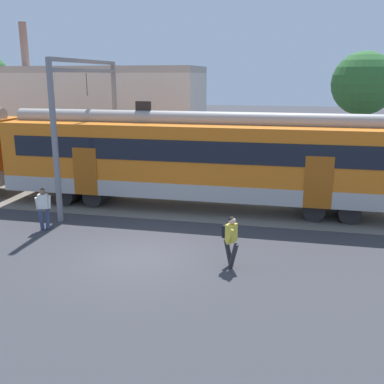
# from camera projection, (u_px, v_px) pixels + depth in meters

# --- Properties ---
(ground_plane) EXTENTS (160.00, 160.00, 0.00)m
(ground_plane) POSITION_uv_depth(u_px,v_px,m) (138.00, 258.00, 14.81)
(ground_plane) COLOR #38383D
(commuter_train) EXTENTS (38.05, 3.07, 4.73)m
(commuter_train) POSITION_uv_depth(u_px,v_px,m) (30.00, 152.00, 21.73)
(commuter_train) COLOR #B2ADA8
(commuter_train) RESTS_ON ground
(pedestrian_white) EXTENTS (0.53, 0.71, 1.67)m
(pedestrian_white) POSITION_uv_depth(u_px,v_px,m) (43.00, 205.00, 17.32)
(pedestrian_white) COLOR navy
(pedestrian_white) RESTS_ON ground
(pedestrian_yellow) EXTENTS (0.58, 0.65, 1.67)m
(pedestrian_yellow) POSITION_uv_depth(u_px,v_px,m) (231.00, 237.00, 13.85)
(pedestrian_yellow) COLOR #28282D
(pedestrian_yellow) RESTS_ON ground
(catenary_gantry) EXTENTS (0.24, 6.64, 6.53)m
(catenary_gantry) POSITION_uv_depth(u_px,v_px,m) (88.00, 110.00, 20.56)
(catenary_gantry) COLOR gray
(catenary_gantry) RESTS_ON ground
(background_building) EXTENTS (14.60, 5.00, 9.20)m
(background_building) POSITION_uv_depth(u_px,v_px,m) (90.00, 117.00, 29.53)
(background_building) COLOR beige
(background_building) RESTS_ON ground
(street_tree_right) EXTENTS (4.14, 4.14, 7.41)m
(street_tree_right) POSITION_uv_depth(u_px,v_px,m) (363.00, 84.00, 29.43)
(street_tree_right) COLOR brown
(street_tree_right) RESTS_ON ground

